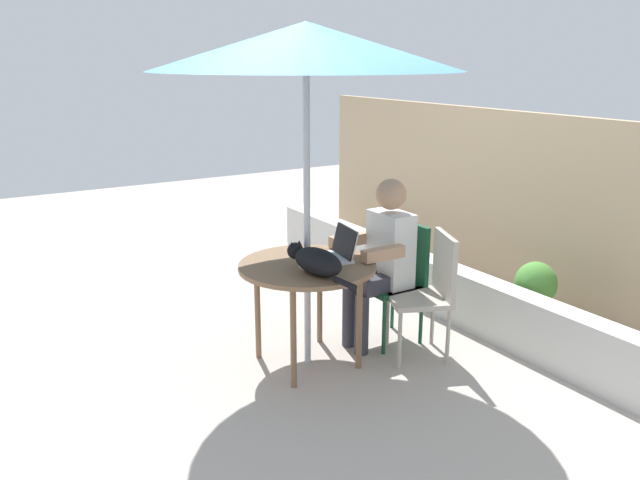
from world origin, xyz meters
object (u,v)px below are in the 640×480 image
chair_empty (431,286)px  laptop (338,250)px  person_seated (382,254)px  chair_occupied (399,272)px  patio_umbrella (306,47)px  patio_table (307,273)px  potted_plant_near_fence (534,297)px  cat (315,261)px

chair_empty → laptop: 0.70m
person_seated → laptop: size_ratio=3.68×
chair_occupied → laptop: (0.01, -0.54, 0.26)m
patio_umbrella → person_seated: (-0.00, 0.63, -1.42)m
patio_umbrella → chair_empty: (0.34, 0.79, -1.59)m
patio_table → person_seated: bearing=90.0°
laptop → potted_plant_near_fence: bearing=71.5°
potted_plant_near_fence → patio_table: bearing=-106.2°
chair_occupied → cat: size_ratio=1.36×
patio_table → person_seated: 0.63m
chair_empty → person_seated: size_ratio=0.72×
chair_empty → potted_plant_near_fence: chair_empty is taller
patio_table → laptop: (0.01, 0.24, 0.13)m
patio_table → patio_umbrella: (0.00, 0.00, 1.46)m
chair_empty → cat: 0.91m
patio_table → cat: size_ratio=1.41×
person_seated → potted_plant_near_fence: bearing=65.3°
patio_table → chair_occupied: (0.00, 0.78, -0.13)m
patio_table → patio_umbrella: size_ratio=0.41×
person_seated → cat: person_seated is taller
chair_occupied → patio_table: bearing=-90.0°
chair_occupied → chair_empty: same height
chair_occupied → cat: (0.20, -0.84, 0.28)m
laptop → patio_table: bearing=-91.3°
chair_empty → person_seated: (-0.34, -0.17, 0.17)m
person_seated → laptop: person_seated is taller
patio_umbrella → potted_plant_near_fence: size_ratio=3.90×
patio_table → chair_empty: chair_empty is taller
patio_table → laptop: size_ratio=2.76×
patio_umbrella → chair_occupied: patio_umbrella is taller
chair_occupied → potted_plant_near_fence: 1.06m
patio_table → patio_umbrella: bearing=0.0°
person_seated → cat: size_ratio=1.88×
chair_empty → potted_plant_near_fence: size_ratio=1.53×
patio_umbrella → chair_empty: size_ratio=2.54×
chair_occupied → person_seated: 0.23m
patio_umbrella → laptop: patio_umbrella is taller
chair_occupied → laptop: size_ratio=2.66×
laptop → potted_plant_near_fence: 1.61m
patio_table → patio_umbrella: 1.46m
person_seated → laptop: (0.01, -0.39, 0.09)m
chair_empty → chair_occupied: bearing=-178.7°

